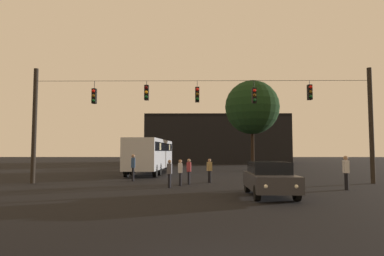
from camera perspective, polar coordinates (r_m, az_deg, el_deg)
The scene contains 13 objects.
ground_plane at distance 29.77m, azimuth 1.38°, elevation -7.82°, with size 168.00×168.00×0.00m, color black.
overhead_signal_span at distance 20.83m, azimuth 1.61°, elevation 2.22°, with size 21.35×0.44×7.23m.
city_bus at distance 29.91m, azimuth -7.08°, elevation -4.20°, with size 3.02×11.10×3.00m.
car_near_right at distance 15.30m, azimuth 13.10°, elevation -8.36°, with size 1.87×4.36×1.52m.
car_far_left at distance 39.49m, azimuth -4.98°, elevation -5.71°, with size 1.94×4.38×1.52m.
pedestrian_crossing_left at distance 19.01m, azimuth 24.89°, elevation -6.61°, with size 0.28×0.39×1.75m.
pedestrian_crossing_center at distance 21.27m, azimuth 3.01°, elevation -7.08°, with size 0.34×0.42×1.51m.
pedestrian_crossing_right at distance 19.39m, azimuth -2.03°, elevation -7.39°, with size 0.25×0.37×1.51m.
pedestrian_near_bus at distance 20.19m, azimuth -0.54°, elevation -7.22°, with size 0.27×0.38×1.52m.
pedestrian_trailing at distance 18.37m, azimuth -3.88°, elevation -7.55°, with size 0.27×0.38×1.52m.
pedestrian_far_side at distance 22.57m, azimuth -10.06°, elevation -6.40°, with size 0.28×0.38×1.78m.
corner_building at distance 58.40m, azimuth 4.03°, elevation -2.08°, with size 22.93×13.90×7.86m.
tree_left_silhouette at distance 34.73m, azimuth 10.26°, elevation 3.49°, with size 5.54×5.54×9.26m.
Camera 1 is at (-0.41, -5.20, 1.99)m, focal length 31.12 mm.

